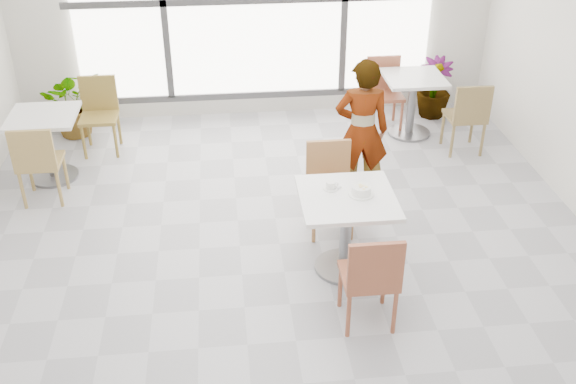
{
  "coord_description": "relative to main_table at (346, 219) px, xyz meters",
  "views": [
    {
      "loc": [
        -0.47,
        -4.69,
        3.62
      ],
      "look_at": [
        0.0,
        -0.3,
        1.0
      ],
      "focal_mm": 41.7,
      "sensor_mm": 36.0,
      "label": 1
    }
  ],
  "objects": [
    {
      "name": "chair_far",
      "position": [
        -0.03,
        0.7,
        -0.02
      ],
      "size": [
        0.42,
        0.42,
        0.87
      ],
      "color": "#A26D40",
      "rests_on": "ground"
    },
    {
      "name": "oatmeal_bowl",
      "position": [
        0.12,
        0.01,
        0.27
      ],
      "size": [
        0.21,
        0.21,
        0.09
      ],
      "color": "white",
      "rests_on": "main_table"
    },
    {
      "name": "bg_chair_right_far",
      "position": [
        1.02,
        2.94,
        -0.02
      ],
      "size": [
        0.42,
        0.42,
        0.87
      ],
      "color": "#9B543B",
      "rests_on": "ground"
    },
    {
      "name": "person",
      "position": [
        0.37,
        1.23,
        0.23
      ],
      "size": [
        0.57,
        0.4,
        1.5
      ],
      "primitive_type": "imported",
      "rotation": [
        0.0,
        0.0,
        3.06
      ],
      "color": "black",
      "rests_on": "ground"
    },
    {
      "name": "chair_near",
      "position": [
        0.05,
        -0.76,
        -0.02
      ],
      "size": [
        0.42,
        0.42,
        0.87
      ],
      "rotation": [
        0.0,
        0.0,
        3.14
      ],
      "color": "#965036",
      "rests_on": "ground"
    },
    {
      "name": "window",
      "position": [
        -0.53,
        3.44,
        0.98
      ],
      "size": [
        4.6,
        0.07,
        2.52
      ],
      "color": "white",
      "rests_on": "ground"
    },
    {
      "name": "coffee_cup",
      "position": [
        -0.12,
        0.13,
        0.26
      ],
      "size": [
        0.16,
        0.13,
        0.07
      ],
      "color": "white",
      "rests_on": "main_table"
    },
    {
      "name": "bg_chair_right_near",
      "position": [
        1.79,
        2.06,
        -0.02
      ],
      "size": [
        0.42,
        0.42,
        0.87
      ],
      "rotation": [
        0.0,
        0.0,
        3.14
      ],
      "color": "olive",
      "rests_on": "ground"
    },
    {
      "name": "bg_chair_left_far",
      "position": [
        -2.42,
        2.64,
        -0.02
      ],
      "size": [
        0.42,
        0.42,
        0.87
      ],
      "color": "olive",
      "rests_on": "ground"
    },
    {
      "name": "bg_table_left",
      "position": [
        -2.88,
        1.97,
        -0.04
      ],
      "size": [
        0.7,
        0.7,
        0.75
      ],
      "color": "silver",
      "rests_on": "ground"
    },
    {
      "name": "bg_chair_left_near",
      "position": [
        -2.86,
        1.44,
        -0.02
      ],
      "size": [
        0.42,
        0.42,
        0.87
      ],
      "rotation": [
        0.0,
        0.0,
        3.14
      ],
      "color": "#A18348",
      "rests_on": "ground"
    },
    {
      "name": "floor",
      "position": [
        -0.53,
        -0.0,
        -0.52
      ],
      "size": [
        7.0,
        7.0,
        0.0
      ],
      "primitive_type": "plane",
      "color": "#9E9EA5",
      "rests_on": "ground"
    },
    {
      "name": "plant_left",
      "position": [
        -2.78,
        3.08,
        -0.1
      ],
      "size": [
        0.92,
        0.85,
        0.85
      ],
      "primitive_type": "imported",
      "rotation": [
        0.0,
        0.0,
        0.28
      ],
      "color": "#54813C",
      "rests_on": "ground"
    },
    {
      "name": "plant_right",
      "position": [
        1.73,
        3.14,
        -0.13
      ],
      "size": [
        0.54,
        0.54,
        0.78
      ],
      "primitive_type": "imported",
      "rotation": [
        0.0,
        0.0,
        -0.29
      ],
      "color": "#3A7C3C",
      "rests_on": "ground"
    },
    {
      "name": "main_table",
      "position": [
        0.0,
        0.0,
        0.0
      ],
      "size": [
        0.8,
        0.8,
        0.75
      ],
      "color": "white",
      "rests_on": "ground"
    },
    {
      "name": "bg_table_right",
      "position": [
        1.3,
        2.64,
        -0.04
      ],
      "size": [
        0.7,
        0.7,
        0.75
      ],
      "color": "silver",
      "rests_on": "ground"
    }
  ]
}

